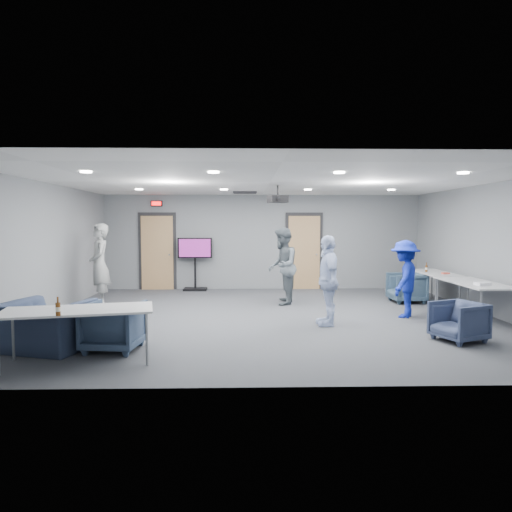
{
  "coord_description": "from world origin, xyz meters",
  "views": [
    {
      "loc": [
        -0.51,
        -9.09,
        1.87
      ],
      "look_at": [
        -0.27,
        0.43,
        1.2
      ],
      "focal_mm": 32.0,
      "sensor_mm": 36.0,
      "label": 1
    }
  ],
  "objects_px": {
    "person_d": "(405,279)",
    "tv_stand": "(195,261)",
    "chair_right_c": "(458,321)",
    "table_right_b": "(474,284)",
    "person_a": "(100,265)",
    "chair_front_b": "(46,326)",
    "person_b": "(282,266)",
    "person_c": "(328,280)",
    "chair_right_a": "(406,288)",
    "chair_front_a": "(114,326)",
    "projector": "(278,199)",
    "bottle_front": "(58,309)",
    "bottle_right": "(426,268)",
    "table_front_left": "(78,312)",
    "table_right_a": "(434,274)"
  },
  "relations": [
    {
      "from": "person_d",
      "to": "tv_stand",
      "type": "height_order",
      "value": "person_d"
    },
    {
      "from": "chair_right_c",
      "to": "table_right_b",
      "type": "distance_m",
      "value": 2.05
    },
    {
      "from": "person_a",
      "to": "chair_front_b",
      "type": "height_order",
      "value": "person_a"
    },
    {
      "from": "person_d",
      "to": "person_b",
      "type": "bearing_deg",
      "value": -90.76
    },
    {
      "from": "person_b",
      "to": "tv_stand",
      "type": "bearing_deg",
      "value": -127.0
    },
    {
      "from": "chair_right_c",
      "to": "person_b",
      "type": "bearing_deg",
      "value": -165.55
    },
    {
      "from": "chair_right_c",
      "to": "person_c",
      "type": "bearing_deg",
      "value": -145.0
    },
    {
      "from": "chair_right_a",
      "to": "chair_front_a",
      "type": "distance_m",
      "value": 7.05
    },
    {
      "from": "person_d",
      "to": "chair_right_a",
      "type": "xyz_separation_m",
      "value": [
        0.65,
        1.71,
        -0.42
      ]
    },
    {
      "from": "person_b",
      "to": "projector",
      "type": "bearing_deg",
      "value": -3.3
    },
    {
      "from": "person_a",
      "to": "bottle_front",
      "type": "height_order",
      "value": "person_a"
    },
    {
      "from": "bottle_front",
      "to": "chair_right_a",
      "type": "bearing_deg",
      "value": 39.26
    },
    {
      "from": "chair_front_a",
      "to": "table_right_b",
      "type": "xyz_separation_m",
      "value": [
        6.44,
        2.08,
        0.33
      ]
    },
    {
      "from": "bottle_right",
      "to": "person_d",
      "type": "bearing_deg",
      "value": -123.23
    },
    {
      "from": "person_d",
      "to": "table_front_left",
      "type": "height_order",
      "value": "person_d"
    },
    {
      "from": "chair_right_a",
      "to": "tv_stand",
      "type": "bearing_deg",
      "value": -114.19
    },
    {
      "from": "chair_front_a",
      "to": "table_front_left",
      "type": "distance_m",
      "value": 0.74
    },
    {
      "from": "person_b",
      "to": "person_c",
      "type": "bearing_deg",
      "value": 25.14
    },
    {
      "from": "bottle_right",
      "to": "chair_right_c",
      "type": "bearing_deg",
      "value": -104.35
    },
    {
      "from": "table_right_a",
      "to": "table_front_left",
      "type": "distance_m",
      "value": 8.15
    },
    {
      "from": "bottle_front",
      "to": "person_a",
      "type": "bearing_deg",
      "value": 101.59
    },
    {
      "from": "chair_front_b",
      "to": "table_front_left",
      "type": "height_order",
      "value": "chair_front_b"
    },
    {
      "from": "person_b",
      "to": "chair_front_b",
      "type": "bearing_deg",
      "value": -36.24
    },
    {
      "from": "person_a",
      "to": "table_right_a",
      "type": "distance_m",
      "value": 7.8
    },
    {
      "from": "bottle_right",
      "to": "tv_stand",
      "type": "distance_m",
      "value": 6.12
    },
    {
      "from": "tv_stand",
      "to": "table_right_a",
      "type": "bearing_deg",
      "value": -20.13
    },
    {
      "from": "table_front_left",
      "to": "bottle_front",
      "type": "bearing_deg",
      "value": -112.93
    },
    {
      "from": "bottle_front",
      "to": "person_c",
      "type": "bearing_deg",
      "value": 34.58
    },
    {
      "from": "chair_front_b",
      "to": "table_right_b",
      "type": "relative_size",
      "value": 0.57
    },
    {
      "from": "person_a",
      "to": "bottle_right",
      "type": "bearing_deg",
      "value": 70.85
    },
    {
      "from": "chair_front_a",
      "to": "bottle_front",
      "type": "bearing_deg",
      "value": 76.62
    },
    {
      "from": "person_b",
      "to": "tv_stand",
      "type": "xyz_separation_m",
      "value": [
        -2.27,
        2.32,
        -0.05
      ]
    },
    {
      "from": "chair_front_a",
      "to": "table_right_a",
      "type": "relative_size",
      "value": 0.48
    },
    {
      "from": "chair_front_a",
      "to": "table_right_b",
      "type": "relative_size",
      "value": 0.41
    },
    {
      "from": "chair_right_a",
      "to": "chair_right_c",
      "type": "relative_size",
      "value": 1.12
    },
    {
      "from": "projector",
      "to": "person_b",
      "type": "bearing_deg",
      "value": 60.99
    },
    {
      "from": "person_a",
      "to": "table_front_left",
      "type": "xyz_separation_m",
      "value": [
        1.04,
        -4.24,
        -0.25
      ]
    },
    {
      "from": "chair_right_a",
      "to": "chair_front_a",
      "type": "height_order",
      "value": "chair_front_a"
    },
    {
      "from": "chair_front_a",
      "to": "table_front_left",
      "type": "height_order",
      "value": "table_front_left"
    },
    {
      "from": "person_b",
      "to": "projector",
      "type": "height_order",
      "value": "projector"
    },
    {
      "from": "bottle_right",
      "to": "person_b",
      "type": "bearing_deg",
      "value": -176.98
    },
    {
      "from": "chair_front_a",
      "to": "bottle_front",
      "type": "height_order",
      "value": "bottle_front"
    },
    {
      "from": "person_b",
      "to": "bottle_front",
      "type": "height_order",
      "value": "person_b"
    },
    {
      "from": "chair_right_c",
      "to": "chair_front_a",
      "type": "distance_m",
      "value": 5.36
    },
    {
      "from": "person_d",
      "to": "projector",
      "type": "bearing_deg",
      "value": -73.94
    },
    {
      "from": "person_b",
      "to": "table_right_a",
      "type": "distance_m",
      "value": 3.65
    },
    {
      "from": "person_c",
      "to": "chair_front_a",
      "type": "distance_m",
      "value": 3.85
    },
    {
      "from": "person_b",
      "to": "bottle_right",
      "type": "bearing_deg",
      "value": 101.56
    },
    {
      "from": "bottle_front",
      "to": "projector",
      "type": "distance_m",
      "value": 5.32
    },
    {
      "from": "chair_right_c",
      "to": "table_right_a",
      "type": "bearing_deg",
      "value": 140.96
    }
  ]
}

